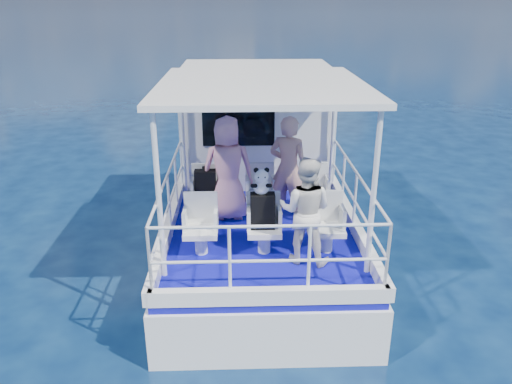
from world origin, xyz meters
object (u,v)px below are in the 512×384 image
passenger_port_fwd (228,169)px  panda (261,181)px  backpack_center (263,211)px  passenger_stbd_aft (305,211)px

passenger_port_fwd → panda: size_ratio=4.50×
backpack_center → passenger_port_fwd: bearing=112.9°
backpack_center → panda: bearing=176.2°
passenger_port_fwd → panda: bearing=109.0°
passenger_port_fwd → passenger_stbd_aft: size_ratio=1.13×
passenger_stbd_aft → panda: size_ratio=3.97×
passenger_port_fwd → passenger_stbd_aft: (1.07, -1.48, -0.10)m
backpack_center → panda: 0.45m
panda → passenger_stbd_aft: bearing=-25.8°
passenger_port_fwd → backpack_center: passenger_port_fwd is taller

